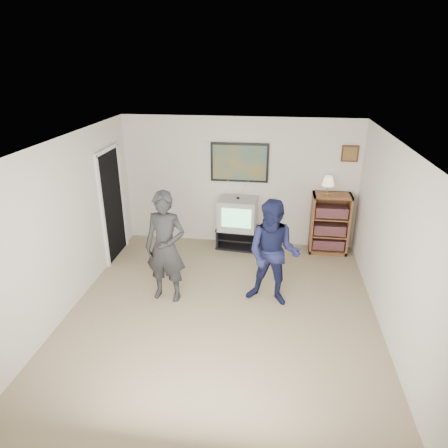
% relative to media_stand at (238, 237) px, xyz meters
% --- Properties ---
extents(room_shell, '(4.51, 5.00, 2.51)m').
position_rel_media_stand_xyz_m(room_shell, '(-0.02, -1.88, 1.04)').
color(room_shell, '#726748').
rests_on(room_shell, ground).
extents(media_stand, '(0.88, 0.54, 0.42)m').
position_rel_media_stand_xyz_m(media_stand, '(0.00, 0.00, 0.00)').
color(media_stand, black).
rests_on(media_stand, room_shell).
extents(crt_television, '(0.74, 0.64, 0.60)m').
position_rel_media_stand_xyz_m(crt_television, '(-0.02, 0.00, 0.51)').
color(crt_television, '#A2A29D').
rests_on(crt_television, media_stand).
extents(bookshelf, '(0.71, 0.40, 1.16)m').
position_rel_media_stand_xyz_m(bookshelf, '(1.73, 0.05, 0.37)').
color(bookshelf, brown).
rests_on(bookshelf, room_shell).
extents(table_lamp, '(0.22, 0.22, 0.35)m').
position_rel_media_stand_xyz_m(table_lamp, '(1.61, 0.01, 1.13)').
color(table_lamp, beige).
rests_on(table_lamp, bookshelf).
extents(person_tall, '(0.68, 0.49, 1.74)m').
position_rel_media_stand_xyz_m(person_tall, '(-0.92, -1.92, 0.66)').
color(person_tall, '#242426').
rests_on(person_tall, room_shell).
extents(person_short, '(0.91, 0.77, 1.65)m').
position_rel_media_stand_xyz_m(person_short, '(0.69, -1.83, 0.62)').
color(person_short, '#171A3F').
rests_on(person_short, room_shell).
extents(controller_left, '(0.07, 0.11, 0.03)m').
position_rel_media_stand_xyz_m(controller_left, '(-0.94, -1.66, 0.90)').
color(controller_left, white).
rests_on(controller_left, person_tall).
extents(controller_right, '(0.08, 0.13, 0.04)m').
position_rel_media_stand_xyz_m(controller_right, '(0.63, -1.61, 0.75)').
color(controller_right, white).
rests_on(controller_right, person_short).
extents(poster, '(1.10, 0.03, 0.75)m').
position_rel_media_stand_xyz_m(poster, '(-0.02, 0.25, 1.44)').
color(poster, black).
rests_on(poster, room_shell).
extents(air_vent, '(0.28, 0.02, 0.14)m').
position_rel_media_stand_xyz_m(air_vent, '(-0.57, 0.25, 1.74)').
color(air_vent, white).
rests_on(air_vent, room_shell).
extents(small_picture, '(0.30, 0.03, 0.30)m').
position_rel_media_stand_xyz_m(small_picture, '(1.98, 0.25, 1.67)').
color(small_picture, '#361B11').
rests_on(small_picture, room_shell).
extents(doorway, '(0.03, 0.85, 2.00)m').
position_rel_media_stand_xyz_m(doorway, '(-2.26, -0.63, 0.79)').
color(doorway, black).
rests_on(doorway, room_shell).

